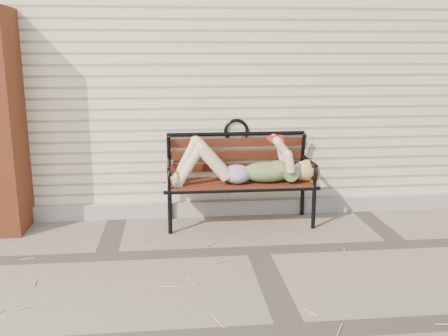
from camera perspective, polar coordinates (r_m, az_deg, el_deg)
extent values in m
plane|color=#796D5D|center=(4.24, 3.83, -9.38)|extent=(80.00, 80.00, 0.00)
cube|color=beige|center=(6.89, -0.26, 12.12)|extent=(8.00, 4.00, 3.00)
cube|color=#A59F95|center=(5.11, 2.01, -4.47)|extent=(8.00, 0.10, 0.15)
cylinder|color=black|center=(4.56, -6.20, -5.05)|extent=(0.04, 0.04, 0.41)
cylinder|color=black|center=(4.95, -6.19, -3.59)|extent=(0.04, 0.04, 0.41)
cylinder|color=black|center=(4.74, 10.21, -4.48)|extent=(0.04, 0.04, 0.41)
cylinder|color=black|center=(5.11, 8.96, -3.13)|extent=(0.04, 0.04, 0.41)
cube|color=#542115|center=(4.74, 1.85, -1.72)|extent=(1.37, 0.44, 0.03)
cylinder|color=black|center=(4.55, 2.19, -2.59)|extent=(1.44, 0.04, 0.04)
cylinder|color=black|center=(4.94, 1.53, -1.33)|extent=(1.44, 0.04, 0.04)
torus|color=black|center=(4.94, 1.41, 4.23)|extent=(0.25, 0.03, 0.25)
ellipsoid|color=#0B464D|center=(4.73, 4.94, -0.45)|extent=(0.49, 0.28, 0.19)
ellipsoid|color=#0B464D|center=(4.74, 6.23, -0.05)|extent=(0.23, 0.27, 0.14)
ellipsoid|color=#9E9EA2|center=(4.68, 1.46, -0.70)|extent=(0.27, 0.31, 0.17)
sphere|color=#FFDAAB|center=(4.80, 9.06, -0.34)|extent=(0.20, 0.20, 0.20)
ellipsoid|color=#D99E51|center=(4.81, 9.58, -0.28)|extent=(0.23, 0.23, 0.21)
cube|color=red|center=(4.67, 5.89, 3.66)|extent=(0.13, 0.02, 0.02)
cube|color=white|center=(4.64, 5.98, 3.29)|extent=(0.13, 0.08, 0.05)
cube|color=white|center=(4.71, 5.79, 3.45)|extent=(0.13, 0.08, 0.05)
cube|color=red|center=(4.64, 5.98, 3.33)|extent=(0.14, 0.08, 0.05)
cube|color=red|center=(4.71, 5.78, 3.50)|extent=(0.14, 0.08, 0.05)
cylinder|color=tan|center=(4.74, 13.91, -7.16)|extent=(0.10, 0.07, 0.01)
cylinder|color=tan|center=(3.16, -15.00, -18.03)|extent=(0.11, 0.06, 0.01)
cylinder|color=tan|center=(4.02, -5.54, -10.57)|extent=(0.15, 0.12, 0.01)
cylinder|color=tan|center=(4.49, -18.77, -8.67)|extent=(0.17, 0.08, 0.01)
cylinder|color=tan|center=(3.75, -2.02, -12.35)|extent=(0.07, 0.06, 0.01)
cylinder|color=tan|center=(3.75, -23.12, -13.46)|extent=(0.14, 0.06, 0.01)
cylinder|color=tan|center=(3.27, 13.47, -16.80)|extent=(0.02, 0.09, 0.01)
cylinder|color=tan|center=(4.13, -15.70, -10.36)|extent=(0.07, 0.14, 0.01)
cylinder|color=tan|center=(3.85, 7.60, -11.78)|extent=(0.16, 0.06, 0.01)
cylinder|color=tan|center=(4.52, 0.69, -7.78)|extent=(0.10, 0.11, 0.01)
cylinder|color=tan|center=(3.67, -23.98, -14.12)|extent=(0.11, 0.06, 0.01)
cylinder|color=tan|center=(3.49, 23.16, -15.54)|extent=(0.15, 0.05, 0.01)
cylinder|color=tan|center=(4.49, 11.01, -8.19)|extent=(0.15, 0.04, 0.01)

